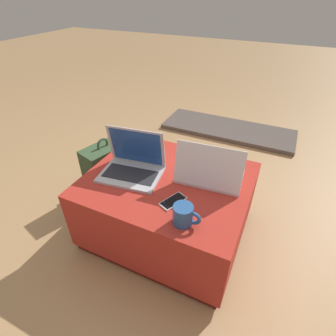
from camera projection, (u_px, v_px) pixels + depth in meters
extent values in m
plane|color=tan|center=(168.00, 230.00, 1.75)|extent=(14.00, 14.00, 0.00)
cube|color=maroon|center=(168.00, 227.00, 1.74)|extent=(0.88, 0.74, 0.05)
cube|color=#B22D23|center=(168.00, 203.00, 1.61)|extent=(0.92, 0.77, 0.39)
cube|color=#B7B7BC|center=(131.00, 175.00, 1.51)|extent=(0.37, 0.29, 0.02)
cube|color=#232328|center=(130.00, 174.00, 1.50)|extent=(0.32, 0.17, 0.00)
cube|color=#B7B7BC|center=(136.00, 147.00, 1.52)|extent=(0.35, 0.09, 0.24)
cube|color=#1E4799|center=(136.00, 147.00, 1.51)|extent=(0.31, 0.08, 0.22)
cube|color=silver|center=(210.00, 176.00, 1.50)|extent=(0.38, 0.27, 0.02)
cube|color=#B2B2B7|center=(210.00, 174.00, 1.50)|extent=(0.33, 0.16, 0.00)
cube|color=silver|center=(208.00, 167.00, 1.36)|extent=(0.36, 0.09, 0.23)
cube|color=white|center=(208.00, 167.00, 1.36)|extent=(0.32, 0.08, 0.21)
cube|color=white|center=(173.00, 201.00, 1.34)|extent=(0.12, 0.16, 0.01)
cube|color=black|center=(173.00, 200.00, 1.33)|extent=(0.11, 0.14, 0.00)
cube|color=#385133|center=(107.00, 170.00, 1.96)|extent=(0.26, 0.36, 0.40)
cube|color=#2F452B|center=(100.00, 173.00, 2.07)|extent=(0.13, 0.26, 0.18)
torus|color=#385133|center=(103.00, 144.00, 1.83)|extent=(0.04, 0.09, 0.09)
cylinder|color=#285693|center=(183.00, 215.00, 1.20)|extent=(0.09, 0.09, 0.10)
torus|color=#285693|center=(193.00, 218.00, 1.18)|extent=(0.07, 0.02, 0.07)
cube|color=#564C47|center=(228.00, 129.00, 2.88)|extent=(1.40, 0.50, 0.04)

